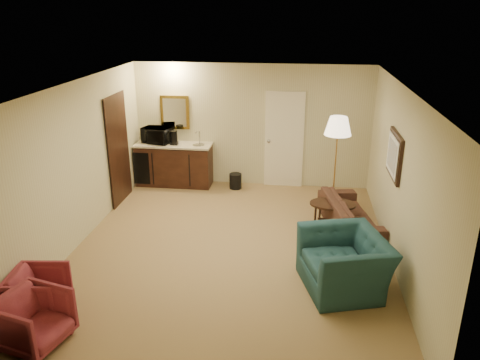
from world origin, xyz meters
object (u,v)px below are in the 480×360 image
object	(u,v)px
coffee_table	(332,215)
floor_lamp	(335,165)
wetbar_cabinet	(174,164)
rose_chair_far	(33,317)
coffee_maker	(174,138)
sofa	(350,209)
teal_armchair	(345,254)
microwave	(157,133)
waste_bin	(235,181)
rose_chair_near	(38,290)

from	to	relation	value
coffee_table	floor_lamp	xyz separation A→B (m)	(0.05, 0.72, 0.69)
wetbar_cabinet	rose_chair_far	xyz separation A→B (m)	(-0.25, -5.27, -0.11)
floor_lamp	coffee_maker	xyz separation A→B (m)	(-3.32, 0.96, 0.15)
sofa	coffee_maker	size ratio (longest dim) A/B	6.14
teal_armchair	microwave	xyz separation A→B (m)	(-3.72, 3.68, 0.61)
rose_chair_far	coffee_table	bearing A→B (deg)	-31.07
floor_lamp	microwave	distance (m)	3.87
rose_chair_far	waste_bin	distance (m)	5.44
waste_bin	microwave	bearing A→B (deg)	175.55
sofa	coffee_maker	bearing A→B (deg)	53.23
coffee_maker	microwave	bearing A→B (deg)	155.77
sofa	floor_lamp	world-z (taller)	floor_lamp
rose_chair_far	coffee_maker	size ratio (longest dim) A/B	2.38
sofa	coffee_table	size ratio (longest dim) A/B	2.28
rose_chair_near	microwave	xyz separation A→B (m)	(0.14, 4.78, 0.79)
wetbar_cabinet	coffee_table	bearing A→B (deg)	-27.52
sofa	teal_armchair	size ratio (longest dim) A/B	1.54
rose_chair_near	floor_lamp	xyz separation A→B (m)	(3.85, 3.72, 0.59)
teal_armchair	rose_chair_far	xyz separation A→B (m)	(-3.60, -1.65, -0.16)
rose_chair_near	waste_bin	xyz separation A→B (m)	(1.85, 4.65, -0.17)
microwave	floor_lamp	bearing A→B (deg)	-0.64
coffee_table	waste_bin	size ratio (longest dim) A/B	2.46
sofa	waste_bin	bearing A→B (deg)	42.18
rose_chair_far	wetbar_cabinet	bearing A→B (deg)	11.24
wetbar_cabinet	floor_lamp	size ratio (longest dim) A/B	0.89
rose_chair_near	waste_bin	distance (m)	5.01
coffee_table	microwave	size ratio (longest dim) A/B	1.33
rose_chair_near	teal_armchair	bearing A→B (deg)	-81.23
wetbar_cabinet	sofa	bearing A→B (deg)	-25.45
floor_lamp	waste_bin	world-z (taller)	floor_lamp
wetbar_cabinet	coffee_maker	bearing A→B (deg)	-55.80
wetbar_cabinet	rose_chair_near	size ratio (longest dim) A/B	2.48
wetbar_cabinet	floor_lamp	distance (m)	3.53
teal_armchair	microwave	distance (m)	5.27
floor_lamp	waste_bin	xyz separation A→B (m)	(-2.00, 0.93, -0.76)
coffee_table	floor_lamp	world-z (taller)	floor_lamp
sofa	coffee_maker	distance (m)	4.01
rose_chair_near	rose_chair_far	bearing A→B (deg)	-162.62
floor_lamp	coffee_table	bearing A→B (deg)	-93.85
microwave	coffee_maker	distance (m)	0.41
waste_bin	microwave	xyz separation A→B (m)	(-1.71, 0.13, 0.96)
sofa	rose_chair_far	xyz separation A→B (m)	(-3.85, -3.55, -0.00)
rose_chair_far	microwave	xyz separation A→B (m)	(-0.11, 5.33, 0.77)
coffee_maker	floor_lamp	bearing A→B (deg)	-25.41
rose_chair_near	sofa	bearing A→B (deg)	-60.91
rose_chair_far	coffee_maker	world-z (taller)	coffee_maker
rose_chair_far	floor_lamp	size ratio (longest dim) A/B	0.38
teal_armchair	waste_bin	size ratio (longest dim) A/B	3.64
coffee_table	coffee_maker	xyz separation A→B (m)	(-3.27, 1.68, 0.84)
coffee_table	waste_bin	distance (m)	2.56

